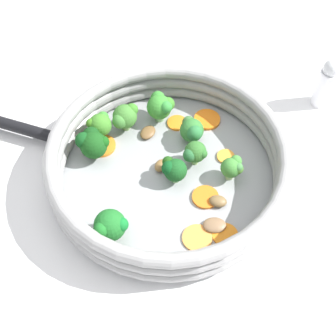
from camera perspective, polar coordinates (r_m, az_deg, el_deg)
The scene contains 27 objects.
ground_plane at distance 0.74m, azimuth 0.00°, elevation -1.25°, with size 4.00×4.00×0.00m, color white.
skillet at distance 0.74m, azimuth 0.00°, elevation -0.97°, with size 0.35×0.35×0.01m, color #939699.
skillet_rim_wall at distance 0.71m, azimuth 0.00°, elevation 0.83°, with size 0.37×0.37×0.06m.
skillet_handle at distance 0.82m, azimuth -18.71°, elevation 5.01°, with size 0.02×0.02×0.21m, color black.
skillet_rivet_left at distance 0.80m, azimuth -9.55°, elevation 5.41°, with size 0.01×0.01×0.01m, color gray.
skillet_rivet_right at distance 0.75m, azimuth -12.84°, elevation -0.23°, with size 0.01×0.01×0.01m, color #98969D.
carrot_slice_0 at distance 0.80m, azimuth 1.13°, elevation 5.52°, with size 0.03×0.03×0.00m, color orange.
carrot_slice_1 at distance 0.71m, azimuth 4.58°, elevation -3.56°, with size 0.04×0.04×0.00m, color orange.
carrot_slice_2 at distance 0.68m, azimuth 6.97°, elevation -8.09°, with size 0.04×0.04×0.00m, color orange.
carrot_slice_3 at distance 0.77m, azimuth -8.05°, elevation 2.71°, with size 0.04×0.04×0.01m, color orange.
carrot_slice_4 at distance 0.76m, azimuth 7.05°, elevation 1.40°, with size 0.03×0.03×0.00m, color #F99C32.
carrot_slice_5 at distance 0.80m, azimuth 4.78°, elevation 5.91°, with size 0.04×0.04×0.01m, color orange.
carrot_slice_6 at distance 0.67m, azimuth 3.57°, elevation -8.50°, with size 0.04×0.04×0.00m, color #F2923D.
broccoli_floret_0 at distance 0.77m, azimuth -5.22°, elevation 6.31°, with size 0.04×0.05×0.05m.
broccoli_floret_1 at distance 0.76m, azimuth 2.93°, elevation 4.66°, with size 0.05×0.04×0.04m.
broccoli_floret_2 at distance 0.72m, azimuth 3.29°, elevation 1.87°, with size 0.04×0.04×0.04m.
broccoli_floret_3 at distance 0.78m, azimuth -0.91°, elevation 7.58°, with size 0.05×0.05×0.05m.
broccoli_floret_4 at distance 0.71m, azimuth 0.86°, elevation -0.05°, with size 0.04×0.04×0.04m.
broccoli_floret_5 at distance 0.71m, azimuth 7.88°, elevation 0.10°, with size 0.03×0.04×0.04m.
broccoli_floret_6 at distance 0.65m, azimuth -7.07°, elevation -7.01°, with size 0.05×0.05×0.05m.
broccoli_floret_7 at distance 0.74m, azimuth -9.20°, elevation 3.04°, with size 0.05×0.04×0.05m.
broccoli_floret_8 at distance 0.76m, azimuth -8.32°, elevation 5.28°, with size 0.04×0.04×0.05m.
mushroom_piece_0 at distance 0.70m, azimuth 6.10°, elevation -4.05°, with size 0.03×0.02×0.01m, color brown.
mushroom_piece_1 at distance 0.73m, azimuth -1.03°, elevation 0.19°, with size 0.02×0.02×0.01m, color olive.
mushroom_piece_2 at distance 0.78m, azimuth -2.47°, elevation 4.36°, with size 0.03×0.02×0.01m, color brown.
mushroom_piece_3 at distance 0.68m, azimuth 5.69°, elevation -6.95°, with size 0.03×0.03×0.01m, color #856547.
salt_shaker at distance 0.86m, azimuth 18.74°, elevation 9.77°, with size 0.03×0.03×0.10m.
Camera 1 is at (0.29, -0.31, 0.61)m, focal length 50.00 mm.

